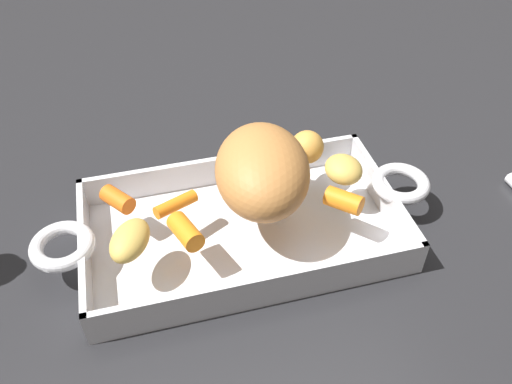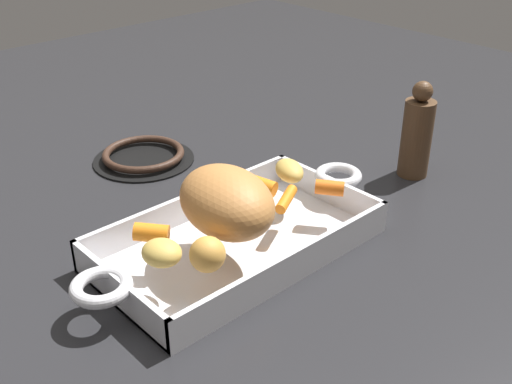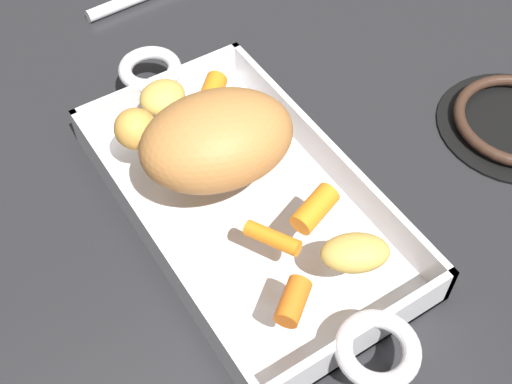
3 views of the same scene
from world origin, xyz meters
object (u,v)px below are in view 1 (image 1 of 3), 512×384
object	(u,v)px
roasting_dish	(242,229)
potato_near_roast	(307,147)
pork_roast	(262,170)
potato_whole	(130,240)
baby_carrot_northeast	(118,199)
potato_corner	(344,169)
baby_carrot_center_left	(344,201)
baby_carrot_long	(176,204)
baby_carrot_northwest	(185,231)

from	to	relation	value
roasting_dish	potato_near_roast	distance (m)	0.13
pork_roast	potato_whole	world-z (taller)	pork_roast
baby_carrot_northeast	potato_corner	world-z (taller)	potato_corner
baby_carrot_center_left	baby_carrot_long	bearing A→B (deg)	165.82
baby_carrot_long	potato_whole	distance (m)	0.07
baby_carrot_northwest	potato_near_roast	size ratio (longest dim) A/B	1.08
baby_carrot_northeast	potato_whole	size ratio (longest dim) A/B	0.65
pork_roast	potato_corner	distance (m)	0.11
baby_carrot_long	roasting_dish	bearing A→B (deg)	-13.48
baby_carrot_northeast	baby_carrot_northwest	bearing A→B (deg)	-46.34
roasting_dish	potato_near_roast	world-z (taller)	potato_near_roast
baby_carrot_long	baby_carrot_northeast	world-z (taller)	baby_carrot_northeast
roasting_dish	baby_carrot_northeast	size ratio (longest dim) A/B	12.02
roasting_dish	potato_near_roast	xyz separation A→B (m)	(0.10, 0.06, 0.06)
roasting_dish	baby_carrot_northwest	xyz separation A→B (m)	(-0.07, -0.03, 0.05)
baby_carrot_center_left	potato_near_roast	bearing A→B (deg)	98.03
baby_carrot_northwest	potato_whole	size ratio (longest dim) A/B	0.77
pork_roast	potato_corner	size ratio (longest dim) A/B	2.99
baby_carrot_northeast	potato_corner	bearing A→B (deg)	-4.38
baby_carrot_long	potato_near_roast	bearing A→B (deg)	15.02
baby_carrot_northeast	potato_near_roast	world-z (taller)	potato_near_roast
roasting_dish	pork_roast	xyz separation A→B (m)	(0.03, 0.01, 0.08)
baby_carrot_northwest	potato_corner	size ratio (longest dim) A/B	0.95
pork_roast	baby_carrot_long	size ratio (longest dim) A/B	2.80
baby_carrot_northwest	pork_roast	bearing A→B (deg)	24.38
baby_carrot_center_left	potato_corner	size ratio (longest dim) A/B	0.85
roasting_dish	potato_whole	xyz separation A→B (m)	(-0.13, -0.03, 0.05)
baby_carrot_northwest	potato_corner	world-z (taller)	potato_corner
pork_roast	baby_carrot_northeast	bearing A→B (deg)	170.91
pork_roast	potato_near_roast	size ratio (longest dim) A/B	3.42
pork_roast	baby_carrot_northwest	bearing A→B (deg)	-155.62
pork_roast	potato_near_roast	xyz separation A→B (m)	(0.07, 0.05, -0.02)
pork_roast	potato_whole	bearing A→B (deg)	-164.17
potato_whole	baby_carrot_center_left	bearing A→B (deg)	0.43
pork_roast	baby_carrot_center_left	size ratio (longest dim) A/B	3.50
baby_carrot_long	potato_near_roast	world-z (taller)	potato_near_roast
baby_carrot_northwest	potato_near_roast	xyz separation A→B (m)	(0.17, 0.10, 0.01)
potato_whole	potato_near_roast	world-z (taller)	potato_near_roast
potato_near_roast	potato_whole	bearing A→B (deg)	-157.32
baby_carrot_long	baby_carrot_northeast	distance (m)	0.07
roasting_dish	baby_carrot_northwest	size ratio (longest dim) A/B	10.18
baby_carrot_center_left	roasting_dish	bearing A→B (deg)	165.36
potato_corner	baby_carrot_center_left	bearing A→B (deg)	-110.85
baby_carrot_center_left	baby_carrot_northeast	xyz separation A→B (m)	(-0.25, 0.07, -0.00)
pork_roast	potato_whole	xyz separation A→B (m)	(-0.16, -0.04, -0.03)
potato_near_roast	baby_carrot_center_left	bearing A→B (deg)	-81.97
baby_carrot_center_left	potato_corner	xyz separation A→B (m)	(0.02, 0.05, 0.00)
potato_whole	potato_corner	world-z (taller)	potato_corner
potato_whole	potato_corner	bearing A→B (deg)	10.91
potato_corner	pork_roast	bearing A→B (deg)	-176.81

